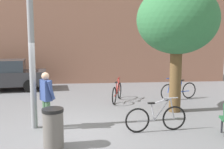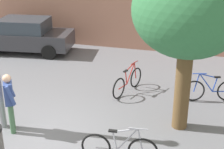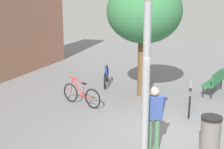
{
  "view_description": "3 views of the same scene",
  "coord_description": "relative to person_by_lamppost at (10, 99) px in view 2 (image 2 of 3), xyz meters",
  "views": [
    {
      "loc": [
        0.44,
        -7.49,
        2.63
      ],
      "look_at": [
        1.37,
        2.04,
        1.33
      ],
      "focal_mm": 42.76,
      "sensor_mm": 36.0,
      "label": 1
    },
    {
      "loc": [
        3.98,
        -6.56,
        4.9
      ],
      "look_at": [
        1.51,
        2.19,
        1.12
      ],
      "focal_mm": 53.2,
      "sensor_mm": 36.0,
      "label": 2
    },
    {
      "loc": [
        -8.09,
        -1.46,
        3.87
      ],
      "look_at": [
        0.84,
        1.91,
        1.48
      ],
      "focal_mm": 50.92,
      "sensor_mm": 36.0,
      "label": 3
    }
  ],
  "objects": [
    {
      "name": "bicycle_silver",
      "position": [
        3.13,
        -0.52,
        -0.58
      ],
      "size": [
        1.81,
        0.23,
        0.97
      ],
      "color": "black",
      "rests_on": "ground_plane"
    },
    {
      "name": "plaza_tree",
      "position": [
        4.33,
        1.47,
        2.27
      ],
      "size": [
        2.83,
        2.83,
        4.48
      ],
      "color": "brown",
      "rests_on": "ground_plane"
    },
    {
      "name": "parked_car_charcoal",
      "position": [
        -3.04,
        6.18,
        -0.19
      ],
      "size": [
        4.38,
        2.24,
        1.55
      ],
      "color": "#38383D",
      "rests_on": "ground_plane"
    },
    {
      "name": "bicycle_blue",
      "position": [
        5.13,
        3.33,
        -0.58
      ],
      "size": [
        1.75,
        0.56,
        0.97
      ],
      "color": "black",
      "rests_on": "ground_plane"
    },
    {
      "name": "bicycle_red",
      "position": [
        2.44,
        3.23,
        -0.58
      ],
      "size": [
        0.61,
        1.74,
        0.97
      ],
      "color": "black",
      "rests_on": "ground_plane"
    },
    {
      "name": "person_by_lamppost",
      "position": [
        0.0,
        0.0,
        0.0
      ],
      "size": [
        0.51,
        0.62,
        1.67
      ],
      "color": "#47704C",
      "rests_on": "ground_plane"
    },
    {
      "name": "ground_plane",
      "position": [
        0.72,
        -0.2,
        -0.97
      ],
      "size": [
        36.0,
        36.0,
        0.0
      ],
      "primitive_type": "plane",
      "color": "slate"
    }
  ]
}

